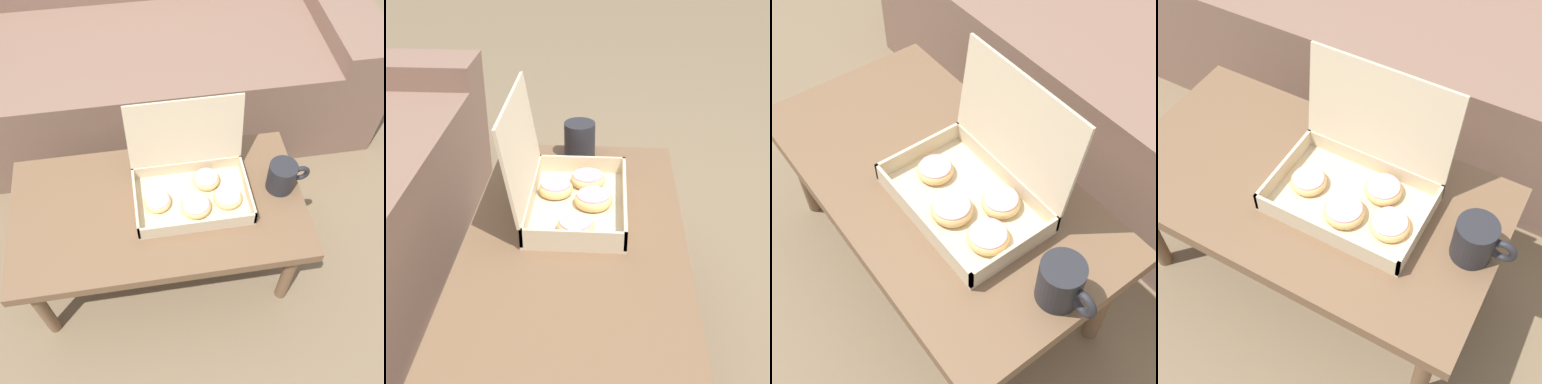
{
  "view_description": "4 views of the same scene",
  "coord_description": "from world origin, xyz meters",
  "views": [
    {
      "loc": [
        -0.02,
        -0.95,
        1.65
      ],
      "look_at": [
        0.12,
        -0.1,
        0.46
      ],
      "focal_mm": 42.0,
      "sensor_mm": 36.0,
      "label": 1
    },
    {
      "loc": [
        -1.06,
        -0.17,
        1.16
      ],
      "look_at": [
        0.12,
        -0.1,
        0.46
      ],
      "focal_mm": 50.0,
      "sensor_mm": 36.0,
      "label": 2
    },
    {
      "loc": [
        0.74,
        -0.56,
        1.41
      ],
      "look_at": [
        0.12,
        -0.1,
        0.46
      ],
      "focal_mm": 50.0,
      "sensor_mm": 36.0,
      "label": 3
    },
    {
      "loc": [
        0.49,
        -0.77,
        1.46
      ],
      "look_at": [
        0.12,
        -0.1,
        0.46
      ],
      "focal_mm": 50.0,
      "sensor_mm": 36.0,
      "label": 4
    }
  ],
  "objects": [
    {
      "name": "ground_plane",
      "position": [
        0.0,
        0.0,
        0.0
      ],
      "size": [
        12.0,
        12.0,
        0.0
      ],
      "primitive_type": "plane",
      "color": "#756047"
    },
    {
      "name": "coffee_table",
      "position": [
        0.0,
        -0.1,
        0.36
      ],
      "size": [
        0.98,
        0.53,
        0.41
      ],
      "color": "brown",
      "rests_on": "ground_plane"
    },
    {
      "name": "pastry_box",
      "position": [
        0.12,
        -0.07,
        0.46
      ],
      "size": [
        0.38,
        0.29,
        0.3
      ],
      "color": "beige",
      "rests_on": "coffee_table"
    },
    {
      "name": "coffee_mug",
      "position": [
        0.43,
        -0.08,
        0.46
      ],
      "size": [
        0.14,
        0.09,
        0.11
      ],
      "color": "#232328",
      "rests_on": "coffee_table"
    }
  ]
}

